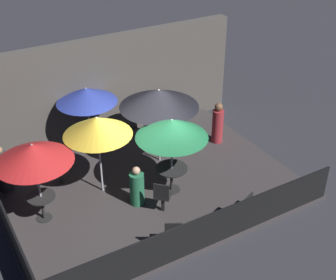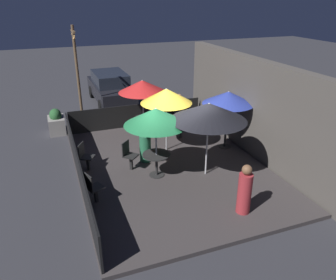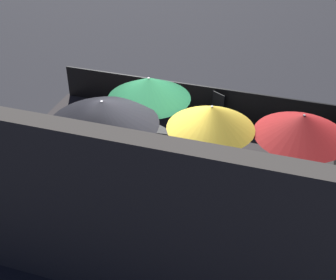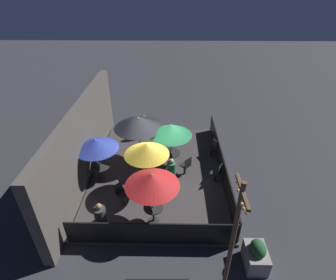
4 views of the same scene
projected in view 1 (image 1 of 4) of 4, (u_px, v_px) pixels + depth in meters
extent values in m
plane|color=#2D2D33|center=(147.00, 187.00, 13.14)|extent=(60.00, 60.00, 0.00)
cube|color=#383333|center=(147.00, 185.00, 13.10)|extent=(7.86, 5.87, 0.12)
cube|color=#4C4742|center=(98.00, 91.00, 14.61)|extent=(9.46, 0.36, 3.38)
cube|color=black|center=(206.00, 231.00, 10.69)|extent=(7.66, 0.05, 0.95)
cube|color=black|center=(3.00, 216.00, 11.15)|extent=(0.05, 5.67, 0.95)
cylinder|color=#B2B2B7|center=(89.00, 120.00, 14.04)|extent=(0.05, 0.05, 2.10)
cone|color=#283893|center=(86.00, 95.00, 13.62)|extent=(1.80, 1.80, 0.44)
cylinder|color=#B2B2B7|center=(172.00, 156.00, 12.26)|extent=(0.05, 0.05, 2.19)
cone|color=#1E6B3D|center=(172.00, 128.00, 11.82)|extent=(1.89, 1.89, 0.51)
cylinder|color=#B2B2B7|center=(38.00, 183.00, 11.24)|extent=(0.05, 0.05, 2.19)
cone|color=red|center=(33.00, 153.00, 10.79)|extent=(1.86, 1.86, 0.48)
cylinder|color=#B2B2B7|center=(159.00, 126.00, 13.50)|extent=(0.05, 0.05, 2.31)
cone|color=black|center=(159.00, 98.00, 13.04)|extent=(2.27, 2.27, 0.52)
cylinder|color=#B2B2B7|center=(100.00, 155.00, 12.22)|extent=(0.05, 0.05, 2.27)
cone|color=gold|center=(97.00, 126.00, 11.76)|extent=(1.78, 1.78, 0.50)
cylinder|color=black|center=(92.00, 149.00, 14.58)|extent=(0.45, 0.45, 0.02)
cylinder|color=black|center=(91.00, 140.00, 14.41)|extent=(0.08, 0.08, 0.70)
cylinder|color=black|center=(90.00, 130.00, 14.22)|extent=(0.81, 0.81, 0.04)
cylinder|color=black|center=(171.00, 189.00, 12.81)|extent=(0.47, 0.47, 0.02)
cylinder|color=black|center=(172.00, 179.00, 12.64)|extent=(0.08, 0.08, 0.69)
cylinder|color=black|center=(172.00, 168.00, 12.45)|extent=(0.86, 0.86, 0.04)
cylinder|color=black|center=(45.00, 218.00, 11.80)|extent=(0.39, 0.39, 0.02)
cylinder|color=black|center=(43.00, 208.00, 11.63)|extent=(0.08, 0.08, 0.67)
cylinder|color=black|center=(41.00, 197.00, 11.45)|extent=(0.70, 0.70, 0.04)
cube|color=black|center=(240.00, 215.00, 11.57)|extent=(0.10, 0.10, 0.43)
cube|color=black|center=(241.00, 208.00, 11.45)|extent=(0.52, 0.52, 0.04)
cube|color=black|center=(248.00, 203.00, 11.23)|extent=(0.38, 0.17, 0.44)
cube|color=black|center=(60.00, 176.00, 12.98)|extent=(0.11, 0.11, 0.47)
cube|color=black|center=(59.00, 168.00, 12.85)|extent=(0.56, 0.56, 0.04)
cube|color=black|center=(60.00, 157.00, 12.88)|extent=(0.35, 0.25, 0.44)
cube|color=black|center=(173.00, 241.00, 10.80)|extent=(0.11, 0.11, 0.43)
cube|color=black|center=(173.00, 233.00, 10.68)|extent=(0.55, 0.55, 0.04)
cube|color=black|center=(174.00, 231.00, 10.40)|extent=(0.36, 0.22, 0.44)
cube|color=black|center=(163.00, 203.00, 11.95)|extent=(0.11, 0.11, 0.47)
cube|color=black|center=(163.00, 195.00, 11.82)|extent=(0.57, 0.57, 0.04)
cube|color=black|center=(161.00, 192.00, 11.55)|extent=(0.31, 0.30, 0.44)
cylinder|color=maroon|center=(218.00, 126.00, 14.74)|extent=(0.49, 0.49, 1.10)
sphere|color=brown|center=(219.00, 107.00, 14.39)|extent=(0.26, 0.26, 0.26)
cylinder|color=#236642|center=(137.00, 189.00, 12.10)|extent=(0.39, 0.39, 0.92)
sphere|color=tan|center=(136.00, 171.00, 11.80)|extent=(0.21, 0.21, 0.21)
cylinder|color=#333338|center=(3.00, 171.00, 12.58)|extent=(0.52, 0.52, 1.13)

